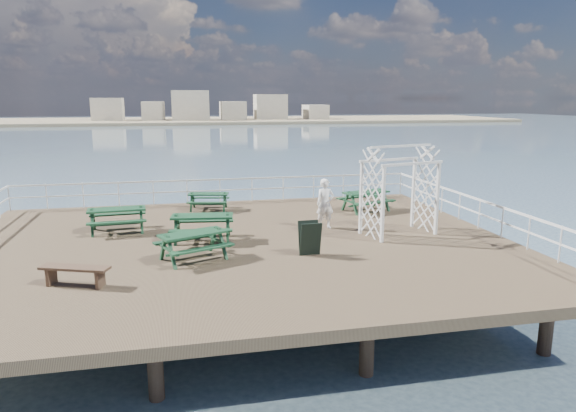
# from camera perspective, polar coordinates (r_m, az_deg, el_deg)

# --- Properties ---
(ground) EXTENTS (18.00, 14.00, 0.30)m
(ground) POSITION_cam_1_polar(r_m,az_deg,el_deg) (17.13, -5.63, -4.50)
(ground) COLOR brown
(ground) RESTS_ON ground
(sea_backdrop) EXTENTS (300.00, 300.00, 9.20)m
(sea_backdrop) POSITION_cam_1_polar(r_m,az_deg,el_deg) (151.18, -6.75, 9.84)
(sea_backdrop) COLOR #435971
(sea_backdrop) RESTS_ON ground
(railing) EXTENTS (17.77, 13.76, 1.10)m
(railing) POSITION_cam_1_polar(r_m,az_deg,el_deg) (19.37, -6.77, 0.50)
(railing) COLOR silver
(railing) RESTS_ON ground
(picnic_table_a) EXTENTS (2.09, 1.74, 0.96)m
(picnic_table_a) POSITION_cam_1_polar(r_m,az_deg,el_deg) (19.19, -18.47, -0.93)
(picnic_table_a) COLOR #14391D
(picnic_table_a) RESTS_ON ground
(picnic_table_b) EXTENTS (1.90, 1.64, 0.81)m
(picnic_table_b) POSITION_cam_1_polar(r_m,az_deg,el_deg) (22.09, -8.82, 0.91)
(picnic_table_b) COLOR #14391D
(picnic_table_b) RESTS_ON ground
(picnic_table_c) EXTENTS (2.29, 2.03, 0.95)m
(picnic_table_c) POSITION_cam_1_polar(r_m,az_deg,el_deg) (21.85, 8.65, 1.03)
(picnic_table_c) COLOR #14391D
(picnic_table_c) RESTS_ON ground
(picnic_table_d) EXTENTS (2.22, 1.88, 0.98)m
(picnic_table_d) POSITION_cam_1_polar(r_m,az_deg,el_deg) (17.31, -9.50, -1.77)
(picnic_table_d) COLOR #14391D
(picnic_table_d) RESTS_ON ground
(picnic_table_e) EXTENTS (2.37, 2.16, 0.93)m
(picnic_table_e) POSITION_cam_1_polar(r_m,az_deg,el_deg) (15.31, -10.50, -3.73)
(picnic_table_e) COLOR #14391D
(picnic_table_e) RESTS_ON ground
(flat_bench_far) EXTENTS (1.81, 1.02, 0.51)m
(flat_bench_far) POSITION_cam_1_polar(r_m,az_deg,el_deg) (14.12, -22.59, -6.73)
(flat_bench_far) COLOR #4E3828
(flat_bench_far) RESTS_ON ground
(trellis_arbor) EXTENTS (2.76, 1.91, 3.12)m
(trellis_arbor) POSITION_cam_1_polar(r_m,az_deg,el_deg) (18.14, 12.25, 1.19)
(trellis_arbor) COLOR silver
(trellis_arbor) RESTS_ON ground
(sandwich_board) EXTENTS (0.65, 0.49, 1.05)m
(sandwich_board) POSITION_cam_1_polar(r_m,az_deg,el_deg) (15.54, 2.43, -3.64)
(sandwich_board) COLOR black
(sandwich_board) RESTS_ON ground
(person) EXTENTS (0.69, 0.47, 1.82)m
(person) POSITION_cam_1_polar(r_m,az_deg,el_deg) (18.70, 4.16, 0.26)
(person) COLOR white
(person) RESTS_ON ground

